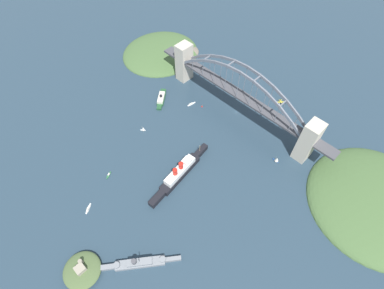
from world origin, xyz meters
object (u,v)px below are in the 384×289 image
at_px(seaplane_taxiing_near_bridge, 281,102).
at_px(small_boat_3, 109,175).
at_px(harbor_arch_bridge, 239,96).
at_px(small_boat_1, 191,104).
at_px(fort_island_mid_harbor, 82,270).
at_px(channel_marker_buoy, 202,106).
at_px(small_boat_2, 277,159).
at_px(small_boat_0, 143,129).
at_px(ocean_liner, 180,173).
at_px(small_boat_4, 88,209).
at_px(naval_cruiser, 139,263).
at_px(harbor_ferry_steamer, 161,98).

bearing_deg(seaplane_taxiing_near_bridge, small_boat_3, 72.48).
distance_m(harbor_arch_bridge, small_boat_3, 175.59).
distance_m(small_boat_1, small_boat_3, 138.83).
relative_size(fort_island_mid_harbor, channel_marker_buoy, 12.16).
relative_size(small_boat_2, channel_marker_buoy, 2.88).
bearing_deg(small_boat_0, ocean_liner, 170.82).
distance_m(small_boat_1, small_boat_4, 178.13).
xyz_separation_m(small_boat_2, small_boat_3, (118.17, 142.80, -2.81)).
bearing_deg(small_boat_3, naval_cruiser, 160.30).
xyz_separation_m(small_boat_1, small_boat_4, (-29.28, 175.71, -0.03)).
height_order(naval_cruiser, small_boat_1, naval_cruiser).
height_order(ocean_liner, small_boat_1, ocean_liner).
bearing_deg(naval_cruiser, small_boat_2, -97.42).
bearing_deg(small_boat_4, harbor_ferry_steamer, -67.67).
bearing_deg(harbor_arch_bridge, channel_marker_buoy, 31.93).
xyz_separation_m(harbor_ferry_steamer, small_boat_1, (-33.91, -21.82, -1.90)).
distance_m(ocean_liner, harbor_ferry_steamer, 118.34).
xyz_separation_m(small_boat_0, small_boat_3, (-21.81, 66.51, -2.83)).
distance_m(seaplane_taxiing_near_bridge, small_boat_0, 180.61).
height_order(small_boat_0, small_boat_1, small_boat_0).
distance_m(naval_cruiser, fort_island_mid_harbor, 49.57).
distance_m(harbor_arch_bridge, naval_cruiser, 212.11).
relative_size(harbor_ferry_steamer, small_boat_4, 3.25).
distance_m(harbor_arch_bridge, small_boat_4, 209.23).
height_order(harbor_arch_bridge, small_boat_1, harbor_arch_bridge).
bearing_deg(small_boat_0, fort_island_mid_harbor, 121.75).
xyz_separation_m(naval_cruiser, small_boat_1, (106.72, -172.40, -2.38)).
bearing_deg(harbor_ferry_steamer, small_boat_1, -147.24).
height_order(naval_cruiser, fort_island_mid_harbor, naval_cruiser).
bearing_deg(harbor_arch_bridge, small_boat_4, 84.10).
bearing_deg(channel_marker_buoy, harbor_ferry_steamer, 31.64).
bearing_deg(small_boat_2, fort_island_mid_harbor, 76.05).
bearing_deg(seaplane_taxiing_near_bridge, channel_marker_buoy, 48.06).
xyz_separation_m(harbor_ferry_steamer, small_boat_3, (-45.51, 116.52, -2.03)).
xyz_separation_m(small_boat_2, small_boat_4, (100.48, 180.17, -2.70)).
bearing_deg(harbor_arch_bridge, small_boat_3, 77.00).
height_order(harbor_arch_bridge, ocean_liner, harbor_arch_bridge).
xyz_separation_m(small_boat_0, channel_marker_buoy, (-22.91, -78.72, -2.40)).
bearing_deg(small_boat_0, small_boat_3, 108.16).
distance_m(small_boat_4, channel_marker_buoy, 183.35).
relative_size(seaplane_taxiing_near_bridge, small_boat_0, 1.27).
height_order(small_boat_4, channel_marker_buoy, channel_marker_buoy).
height_order(naval_cruiser, seaplane_taxiing_near_bridge, naval_cruiser).
height_order(small_boat_0, small_boat_3, small_boat_0).
distance_m(harbor_ferry_steamer, small_boat_0, 55.34).
distance_m(small_boat_2, small_boat_4, 206.32).
height_order(harbor_arch_bridge, naval_cruiser, harbor_arch_bridge).
xyz_separation_m(harbor_ferry_steamer, seaplane_taxiing_near_bridge, (-115.57, -105.48, -0.66)).
distance_m(ocean_liner, small_boat_3, 77.33).
xyz_separation_m(ocean_liner, small_boat_2, (-63.19, -88.70, -2.65)).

